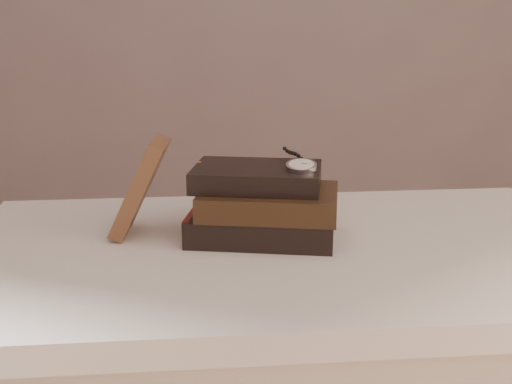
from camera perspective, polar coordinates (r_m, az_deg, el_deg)
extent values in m
cube|color=silver|center=(1.10, 2.58, -5.27)|extent=(1.00, 0.60, 0.04)
cube|color=white|center=(1.13, 2.54, -8.13)|extent=(0.88, 0.49, 0.08)
cylinder|color=white|center=(1.60, 17.70, -13.99)|extent=(0.05, 0.05, 0.71)
cube|color=black|center=(1.13, 0.51, -2.63)|extent=(0.26, 0.20, 0.04)
cube|color=beige|center=(1.12, 0.65, -2.63)|extent=(0.25, 0.19, 0.03)
cube|color=gold|center=(1.16, -4.79, -2.07)|extent=(0.01, 0.01, 0.04)
cube|color=maroon|center=(1.14, -4.98, -2.42)|extent=(0.04, 0.14, 0.04)
cube|color=black|center=(1.11, 1.05, -0.78)|extent=(0.24, 0.19, 0.04)
cube|color=beige|center=(1.10, 1.20, -0.79)|extent=(0.23, 0.18, 0.03)
cube|color=gold|center=(1.14, -4.02, -0.31)|extent=(0.01, 0.01, 0.04)
cube|color=black|center=(1.11, 0.09, 1.25)|extent=(0.22, 0.18, 0.03)
cube|color=beige|center=(1.11, 0.23, 1.24)|extent=(0.22, 0.17, 0.03)
cube|color=gold|center=(1.15, -4.58, 1.62)|extent=(0.01, 0.01, 0.03)
cube|color=#472B1B|center=(1.14, -9.37, 0.40)|extent=(0.10, 0.11, 0.16)
cylinder|color=silver|center=(1.08, 3.68, 2.03)|extent=(0.06, 0.06, 0.02)
cylinder|color=white|center=(1.08, 3.69, 2.25)|extent=(0.05, 0.05, 0.01)
torus|color=silver|center=(1.08, 3.69, 2.23)|extent=(0.05, 0.05, 0.01)
cylinder|color=silver|center=(1.11, 3.76, 2.35)|extent=(0.01, 0.01, 0.01)
cube|color=black|center=(1.08, 3.70, 2.37)|extent=(0.00, 0.01, 0.00)
cube|color=black|center=(1.08, 3.94, 2.30)|extent=(0.01, 0.00, 0.00)
sphere|color=black|center=(1.11, 3.70, 2.70)|extent=(0.01, 0.01, 0.01)
sphere|color=black|center=(1.13, 3.46, 2.94)|extent=(0.01, 0.01, 0.01)
sphere|color=black|center=(1.14, 3.22, 3.09)|extent=(0.01, 0.01, 0.01)
sphere|color=black|center=(1.15, 2.99, 3.16)|extent=(0.01, 0.01, 0.01)
sphere|color=black|center=(1.17, 2.76, 3.22)|extent=(0.01, 0.01, 0.01)
sphere|color=black|center=(1.18, 2.54, 3.34)|extent=(0.01, 0.01, 0.01)
sphere|color=black|center=(1.19, 2.33, 3.54)|extent=(0.01, 0.01, 0.01)
torus|color=silver|center=(1.20, -4.12, 0.61)|extent=(0.05, 0.02, 0.05)
torus|color=silver|center=(1.19, -1.79, 0.54)|extent=(0.05, 0.02, 0.05)
cylinder|color=silver|center=(1.19, -2.96, 0.71)|extent=(0.01, 0.01, 0.00)
cylinder|color=silver|center=(1.25, -4.61, 0.97)|extent=(0.03, 0.10, 0.02)
cylinder|color=silver|center=(1.24, -0.47, 0.85)|extent=(0.03, 0.10, 0.02)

